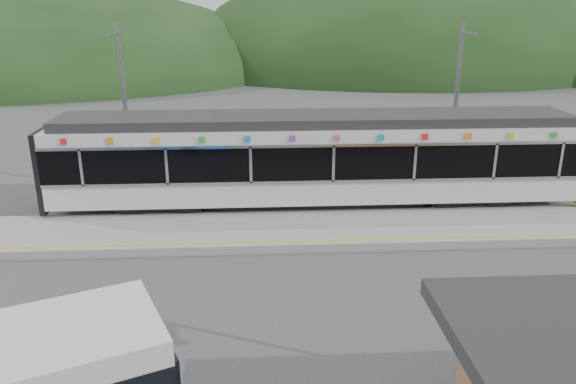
{
  "coord_description": "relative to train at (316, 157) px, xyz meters",
  "views": [
    {
      "loc": [
        -1.58,
        -14.96,
        7.81
      ],
      "look_at": [
        -0.65,
        1.0,
        2.37
      ],
      "focal_mm": 35.0,
      "sensor_mm": 36.0,
      "label": 1
    }
  ],
  "objects": [
    {
      "name": "ground",
      "position": [
        -0.72,
        -6.0,
        -2.06
      ],
      "size": [
        120.0,
        120.0,
        0.0
      ],
      "primitive_type": "plane",
      "color": "#4C4C4F",
      "rests_on": "ground"
    },
    {
      "name": "hills",
      "position": [
        5.46,
        -0.71,
        -2.06
      ],
      "size": [
        146.0,
        149.0,
        26.0
      ],
      "color": "#1E3D19",
      "rests_on": "ground"
    },
    {
      "name": "platform",
      "position": [
        -0.72,
        -2.7,
        -1.91
      ],
      "size": [
        26.0,
        3.2,
        0.3
      ],
      "primitive_type": "cube",
      "color": "#9E9E99",
      "rests_on": "ground"
    },
    {
      "name": "yellow_line",
      "position": [
        -0.72,
        -4.0,
        -1.76
      ],
      "size": [
        26.0,
        0.1,
        0.01
      ],
      "primitive_type": "cube",
      "color": "yellow",
      "rests_on": "platform"
    },
    {
      "name": "train",
      "position": [
        0.0,
        0.0,
        0.0
      ],
      "size": [
        20.44,
        3.01,
        3.74
      ],
      "color": "black",
      "rests_on": "ground"
    },
    {
      "name": "catenary_mast_west",
      "position": [
        -7.72,
        2.56,
        1.58
      ],
      "size": [
        0.18,
        1.8,
        7.0
      ],
      "color": "slate",
      "rests_on": "ground"
    },
    {
      "name": "catenary_mast_east",
      "position": [
        6.28,
        2.56,
        1.58
      ],
      "size": [
        0.18,
        1.8,
        7.0
      ],
      "color": "slate",
      "rests_on": "ground"
    }
  ]
}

